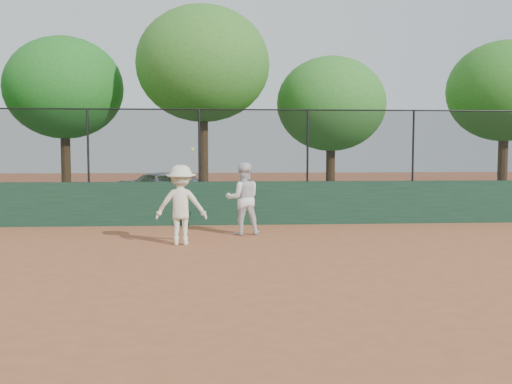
{
  "coord_description": "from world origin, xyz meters",
  "views": [
    {
      "loc": [
        -0.02,
        -9.74,
        2.12
      ],
      "look_at": [
        0.8,
        2.2,
        1.2
      ],
      "focal_mm": 40.0,
      "sensor_mm": 36.0,
      "label": 1
    }
  ],
  "objects": [
    {
      "name": "grass_strip",
      "position": [
        0.0,
        12.0,
        0.0
      ],
      "size": [
        36.0,
        12.0,
        0.01
      ],
      "primitive_type": "cube",
      "color": "#244C17",
      "rests_on": "ground"
    },
    {
      "name": "parked_car",
      "position": [
        -1.4,
        9.75,
        0.7
      ],
      "size": [
        4.4,
        3.46,
        1.4
      ],
      "primitive_type": "imported",
      "rotation": [
        0.0,
        0.0,
        1.06
      ],
      "color": "#ACB2B6",
      "rests_on": "ground"
    },
    {
      "name": "player_main",
      "position": [
        -0.81,
        2.79,
        0.88
      ],
      "size": [
        1.17,
        0.72,
        2.14
      ],
      "color": "beige",
      "rests_on": "ground"
    },
    {
      "name": "tree_1",
      "position": [
        -5.82,
        12.67,
        4.41
      ],
      "size": [
        4.49,
        4.08,
        6.36
      ],
      "color": "#402A16",
      "rests_on": "ground"
    },
    {
      "name": "ground",
      "position": [
        0.0,
        0.0,
        0.0
      ],
      "size": [
        80.0,
        80.0,
        0.0
      ],
      "primitive_type": "plane",
      "color": "#A95A36",
      "rests_on": "ground"
    },
    {
      "name": "back_wall",
      "position": [
        0.0,
        6.0,
        0.6
      ],
      "size": [
        26.0,
        0.2,
        1.2
      ],
      "primitive_type": "cube",
      "color": "#1B3C28",
      "rests_on": "ground"
    },
    {
      "name": "tree_4",
      "position": [
        10.7,
        10.97,
        4.23
      ],
      "size": [
        4.31,
        3.92,
        6.1
      ],
      "color": "#422817",
      "rests_on": "ground"
    },
    {
      "name": "fence_assembly",
      "position": [
        -0.03,
        6.0,
        2.24
      ],
      "size": [
        26.0,
        0.06,
        2.0
      ],
      "color": "black",
      "rests_on": "back_wall"
    },
    {
      "name": "tree_3",
      "position": [
        4.53,
        12.83,
        3.87
      ],
      "size": [
        4.34,
        3.95,
        5.76
      ],
      "color": "#402715",
      "rests_on": "ground"
    },
    {
      "name": "tree_2",
      "position": [
        -0.51,
        11.66,
        5.21
      ],
      "size": [
        4.95,
        4.5,
        7.37
      ],
      "color": "#422C17",
      "rests_on": "ground"
    },
    {
      "name": "player_second",
      "position": [
        0.61,
        4.17,
        0.89
      ],
      "size": [
        0.93,
        0.77,
        1.77
      ],
      "primitive_type": "imported",
      "rotation": [
        0.0,
        0.0,
        3.26
      ],
      "color": "white",
      "rests_on": "ground"
    }
  ]
}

